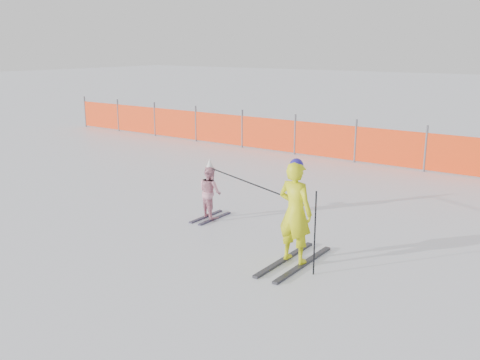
# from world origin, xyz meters

# --- Properties ---
(ground) EXTENTS (120.00, 120.00, 0.00)m
(ground) POSITION_xyz_m (0.00, 0.00, 0.00)
(ground) COLOR white
(ground) RESTS_ON ground
(adult) EXTENTS (0.61, 1.67, 1.67)m
(adult) POSITION_xyz_m (1.46, -0.09, 0.83)
(adult) COLOR black
(adult) RESTS_ON ground
(child) EXTENTS (0.60, 0.96, 1.20)m
(child) POSITION_xyz_m (-0.99, 0.88, 0.55)
(child) COLOR black
(child) RESTS_ON ground
(ski_poles) EXTENTS (2.80, 1.15, 1.28)m
(ski_poles) POSITION_xyz_m (0.82, 0.15, 0.89)
(ski_poles) COLOR black
(ski_poles) RESTS_ON ground
(safety_fence) EXTENTS (15.91, 0.06, 1.25)m
(safety_fence) POSITION_xyz_m (-4.97, 7.36, 0.56)
(safety_fence) COLOR #595960
(safety_fence) RESTS_ON ground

